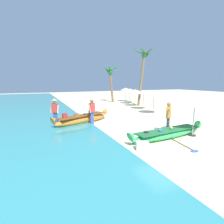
# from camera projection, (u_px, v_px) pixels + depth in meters

# --- Properties ---
(ground_plane) EXTENTS (80.00, 80.00, 0.00)m
(ground_plane) POSITION_uv_depth(u_px,v_px,m) (164.00, 135.00, 9.33)
(ground_plane) COLOR beige
(boat_green_foreground) EXTENTS (4.82, 1.14, 0.71)m
(boat_green_foreground) POSITION_uv_depth(u_px,v_px,m) (168.00, 133.00, 8.79)
(boat_green_foreground) COLOR #38B760
(boat_green_foreground) RESTS_ON ground
(boat_orange_midground) EXTENTS (4.28, 2.31, 0.86)m
(boat_orange_midground) POSITION_uv_depth(u_px,v_px,m) (82.00, 119.00, 11.76)
(boat_orange_midground) COLOR orange
(boat_orange_midground) RESTS_ON ground
(person_vendor_hatted) EXTENTS (0.57, 0.47, 1.77)m
(person_vendor_hatted) POSITION_uv_depth(u_px,v_px,m) (92.00, 109.00, 11.31)
(person_vendor_hatted) COLOR #3D5BA8
(person_vendor_hatted) RESTS_ON ground
(person_tourist_customer) EXTENTS (0.54, 0.52, 1.72)m
(person_tourist_customer) POSITION_uv_depth(u_px,v_px,m) (168.00, 116.00, 9.47)
(person_tourist_customer) COLOR #333842
(person_tourist_customer) RESTS_ON ground
(person_vendor_assistant) EXTENTS (0.56, 0.49, 1.76)m
(person_vendor_assistant) POSITION_uv_depth(u_px,v_px,m) (55.00, 110.00, 11.14)
(person_vendor_assistant) COLOR #3D5BA8
(person_vendor_assistant) RESTS_ON ground
(patio_umbrella_large) EXTENTS (1.92, 1.92, 2.08)m
(patio_umbrella_large) POSITION_uv_depth(u_px,v_px,m) (195.00, 100.00, 8.88)
(patio_umbrella_large) COLOR #B7B7BC
(patio_umbrella_large) RESTS_ON ground
(parasol_row_0) EXTENTS (1.60, 1.60, 1.91)m
(parasol_row_0) POSITION_uv_depth(u_px,v_px,m) (154.00, 94.00, 15.12)
(parasol_row_0) COLOR #8E6B47
(parasol_row_0) RESTS_ON ground
(parasol_row_1) EXTENTS (1.60, 1.60, 1.91)m
(parasol_row_1) POSITION_uv_depth(u_px,v_px,m) (143.00, 92.00, 17.53)
(parasol_row_1) COLOR #8E6B47
(parasol_row_1) RESTS_ON ground
(parasol_row_2) EXTENTS (1.60, 1.60, 1.91)m
(parasol_row_2) POSITION_uv_depth(u_px,v_px,m) (135.00, 91.00, 19.76)
(parasol_row_2) COLOR #8E6B47
(parasol_row_2) RESTS_ON ground
(parasol_row_3) EXTENTS (1.60, 1.60, 1.91)m
(parasol_row_3) POSITION_uv_depth(u_px,v_px,m) (130.00, 90.00, 21.85)
(parasol_row_3) COLOR #8E6B47
(parasol_row_3) RESTS_ON ground
(parasol_row_4) EXTENTS (1.60, 1.60, 1.91)m
(parasol_row_4) POSITION_uv_depth(u_px,v_px,m) (126.00, 89.00, 24.30)
(parasol_row_4) COLOR #8E6B47
(parasol_row_4) RESTS_ON ground
(palm_tree_tall_inland) EXTENTS (2.57, 2.51, 6.56)m
(palm_tree_tall_inland) POSITION_uv_depth(u_px,v_px,m) (144.00, 60.00, 19.91)
(palm_tree_tall_inland) COLOR brown
(palm_tree_tall_inland) RESTS_ON ground
(palm_tree_leaning_seaward) EXTENTS (2.67, 2.86, 4.90)m
(palm_tree_leaning_seaward) POSITION_uv_depth(u_px,v_px,m) (110.00, 72.00, 23.05)
(palm_tree_leaning_seaward) COLOR brown
(palm_tree_leaning_seaward) RESTS_ON ground
(cooler_box) EXTENTS (0.60, 0.49, 0.35)m
(cooler_box) POSITION_uv_depth(u_px,v_px,m) (142.00, 146.00, 7.29)
(cooler_box) COLOR silver
(cooler_box) RESTS_ON ground
(paddle) EXTENTS (0.48, 1.91, 0.05)m
(paddle) POSITION_uv_depth(u_px,v_px,m) (185.00, 146.00, 7.70)
(paddle) COLOR #8E6B47
(paddle) RESTS_ON ground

